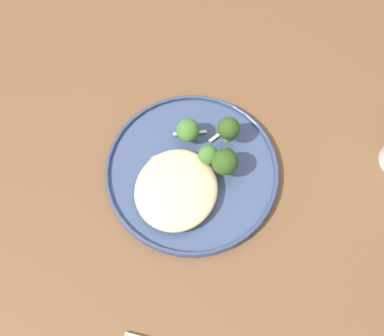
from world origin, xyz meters
name	(u,v)px	position (x,y,z in m)	size (l,w,h in m)	color
ground	(180,271)	(0.00, 0.00, 0.00)	(6.00, 6.00, 0.00)	#665B51
wooden_dining_table	(171,204)	(0.00, 0.00, 0.66)	(1.40, 1.00, 0.74)	brown
dinner_plate	(192,171)	(-0.04, 0.03, 0.75)	(0.29, 0.29, 0.02)	#38476B
noodle_bed	(176,189)	(0.01, 0.02, 0.77)	(0.14, 0.13, 0.03)	beige
seared_scallop_rear_pale	(153,199)	(0.03, -0.01, 0.76)	(0.04, 0.04, 0.02)	beige
seared_scallop_tiny_bay	(177,190)	(0.00, 0.02, 0.76)	(0.02, 0.02, 0.01)	#DBB77A
seared_scallop_center_golden	(157,163)	(-0.03, -0.03, 0.76)	(0.02, 0.02, 0.02)	beige
seared_scallop_tilted_round	(169,201)	(0.03, 0.01, 0.76)	(0.02, 0.02, 0.02)	#DBB77A
seared_scallop_on_noodles	(178,172)	(-0.02, 0.01, 0.76)	(0.03, 0.03, 0.02)	#E5C689
broccoli_floret_right_tilted	(190,131)	(-0.09, 0.00, 0.78)	(0.04, 0.04, 0.05)	#89A356
broccoli_floret_center_pile	(208,155)	(-0.06, 0.05, 0.78)	(0.03, 0.03, 0.05)	#89A356
broccoli_floret_rear_charred	(225,162)	(-0.06, 0.08, 0.79)	(0.04, 0.04, 0.06)	#89A356
broccoli_floret_beside_noodles	(229,129)	(-0.11, 0.06, 0.79)	(0.04, 0.04, 0.06)	#7A994C
onion_sliver_long_sliver	(223,132)	(-0.12, 0.05, 0.75)	(0.06, 0.01, 0.00)	silver
onion_sliver_pale_crescent	(191,133)	(-0.10, 0.00, 0.75)	(0.06, 0.01, 0.00)	silver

